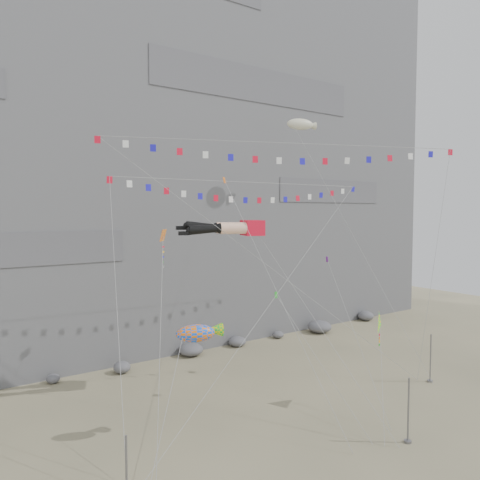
% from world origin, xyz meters
% --- Properties ---
extents(ground, '(120.00, 120.00, 0.00)m').
position_xyz_m(ground, '(0.00, 0.00, 0.00)').
color(ground, gray).
rests_on(ground, ground).
extents(cliff, '(80.00, 28.00, 50.00)m').
position_xyz_m(cliff, '(0.00, 32.00, 25.00)').
color(cliff, slate).
rests_on(cliff, ground).
extents(talus_boulders, '(60.00, 3.00, 1.20)m').
position_xyz_m(talus_boulders, '(0.00, 17.00, 0.60)').
color(talus_boulders, slate).
rests_on(talus_boulders, ground).
extents(anchor_pole_left, '(0.12, 0.12, 4.27)m').
position_xyz_m(anchor_pole_left, '(-15.53, -4.44, 2.13)').
color(anchor_pole_left, slate).
rests_on(anchor_pole_left, ground).
extents(anchor_pole_center, '(0.12, 0.12, 4.39)m').
position_xyz_m(anchor_pole_center, '(2.61, -7.76, 2.19)').
color(anchor_pole_center, slate).
rests_on(anchor_pole_center, ground).
extents(anchor_pole_right, '(0.12, 0.12, 4.35)m').
position_xyz_m(anchor_pole_right, '(13.86, -2.13, 2.18)').
color(anchor_pole_right, slate).
rests_on(anchor_pole_right, ground).
extents(legs_kite, '(8.13, 16.60, 19.58)m').
position_xyz_m(legs_kite, '(-2.11, 6.38, 13.92)').
color(legs_kite, red).
rests_on(legs_kite, ground).
extents(flag_banner_upper, '(31.18, 13.10, 28.15)m').
position_xyz_m(flag_banner_upper, '(2.37, 9.26, 18.00)').
color(flag_banner_upper, red).
rests_on(flag_banner_upper, ground).
extents(flag_banner_lower, '(28.84, 11.13, 24.20)m').
position_xyz_m(flag_banner_lower, '(2.24, 3.68, 20.96)').
color(flag_banner_lower, red).
rests_on(flag_banner_lower, ground).
extents(harlequin_kite, '(4.79, 7.67, 15.65)m').
position_xyz_m(harlequin_kite, '(-9.77, 3.13, 13.62)').
color(harlequin_kite, red).
rests_on(harlequin_kite, ground).
extents(fish_windsock, '(7.62, 5.76, 10.15)m').
position_xyz_m(fish_windsock, '(-8.64, 0.73, 7.21)').
color(fish_windsock, orange).
rests_on(fish_windsock, ground).
extents(delta_kite, '(6.11, 5.34, 9.33)m').
position_xyz_m(delta_kite, '(5.86, -2.81, 6.45)').
color(delta_kite, yellow).
rests_on(delta_kite, ground).
extents(blimp_windsock, '(4.48, 16.44, 29.12)m').
position_xyz_m(blimp_windsock, '(11.15, 12.36, 24.73)').
color(blimp_windsock, beige).
rests_on(blimp_windsock, ground).
extents(small_kite_a, '(1.17, 14.69, 22.75)m').
position_xyz_m(small_kite_a, '(-2.03, 6.98, 17.57)').
color(small_kite_a, orange).
rests_on(small_kite_a, ground).
extents(small_kite_b, '(5.15, 11.40, 15.95)m').
position_xyz_m(small_kite_b, '(7.48, 4.43, 10.69)').
color(small_kite_b, purple).
rests_on(small_kite_b, ground).
extents(small_kite_c, '(1.10, 10.44, 12.97)m').
position_xyz_m(small_kite_c, '(0.24, 2.97, 8.41)').
color(small_kite_c, green).
rests_on(small_kite_c, ground).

